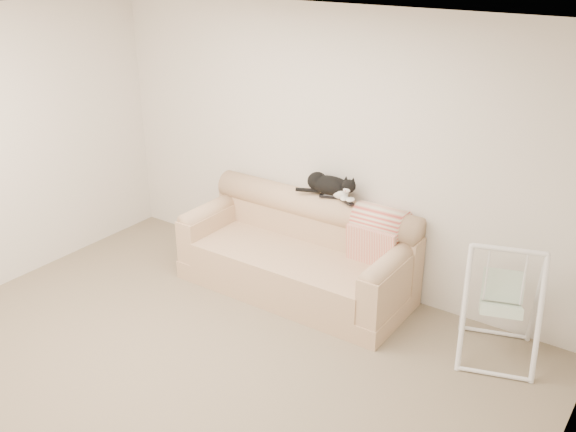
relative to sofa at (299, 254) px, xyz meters
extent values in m
plane|color=#72634C|center=(0.09, -1.62, -0.35)|extent=(5.00, 5.00, 0.00)
cube|color=silver|center=(0.09, 0.38, 0.95)|extent=(5.00, 0.04, 2.60)
cube|color=silver|center=(2.59, -1.62, 0.95)|extent=(0.04, 4.00, 2.60)
cube|color=white|center=(0.09, -1.62, 2.24)|extent=(5.00, 4.00, 0.02)
cube|color=tan|center=(0.00, -0.09, -0.26)|extent=(2.20, 0.90, 0.18)
cube|color=tan|center=(0.00, -0.20, -0.05)|extent=(1.80, 0.68, 0.24)
cube|color=tan|center=(0.00, 0.25, 0.08)|extent=(2.20, 0.22, 0.50)
cylinder|color=tan|center=(0.00, 0.25, 0.41)|extent=(2.16, 0.28, 0.28)
cube|color=tan|center=(-0.99, -0.09, 0.04)|extent=(0.20, 0.88, 0.42)
cylinder|color=tan|center=(-0.99, -0.09, 0.25)|extent=(0.18, 0.84, 0.18)
cube|color=tan|center=(0.99, -0.09, 0.04)|extent=(0.20, 0.88, 0.42)
cylinder|color=tan|center=(0.99, -0.09, 0.25)|extent=(0.18, 0.84, 0.18)
cube|color=black|center=(0.18, 0.22, 0.56)|extent=(0.19, 0.10, 0.02)
cube|color=gray|center=(0.18, 0.22, 0.57)|extent=(0.11, 0.07, 0.01)
cube|color=black|center=(0.38, 0.21, 0.56)|extent=(0.17, 0.12, 0.02)
ellipsoid|color=black|center=(0.17, 0.25, 0.66)|extent=(0.43, 0.22, 0.18)
ellipsoid|color=black|center=(0.03, 0.25, 0.67)|extent=(0.21, 0.19, 0.18)
ellipsoid|color=white|center=(0.29, 0.23, 0.62)|extent=(0.17, 0.12, 0.12)
ellipsoid|color=black|center=(0.38, 0.22, 0.70)|extent=(0.14, 0.14, 0.12)
ellipsoid|color=white|center=(0.39, 0.17, 0.68)|extent=(0.07, 0.06, 0.05)
sphere|color=#BF7272|center=(0.39, 0.15, 0.68)|extent=(0.01, 0.01, 0.01)
cone|color=black|center=(0.34, 0.23, 0.76)|extent=(0.07, 0.07, 0.06)
cone|color=black|center=(0.41, 0.24, 0.76)|extent=(0.06, 0.07, 0.06)
sphere|color=#AD7F31|center=(0.36, 0.18, 0.71)|extent=(0.02, 0.02, 0.02)
sphere|color=#AD7F31|center=(0.40, 0.18, 0.71)|extent=(0.02, 0.02, 0.02)
ellipsoid|color=white|center=(0.36, 0.19, 0.59)|extent=(0.08, 0.10, 0.04)
ellipsoid|color=white|center=(0.42, 0.19, 0.59)|extent=(0.08, 0.10, 0.04)
cylinder|color=black|center=(-0.03, 0.18, 0.59)|extent=(0.22, 0.13, 0.04)
cylinder|color=#D35045|center=(0.70, 0.25, 0.41)|extent=(0.47, 0.33, 0.33)
cube|color=#D35045|center=(0.70, 0.08, 0.21)|extent=(0.47, 0.09, 0.42)
cylinder|color=white|center=(1.69, -0.24, 0.12)|extent=(0.14, 0.33, 0.96)
cylinder|color=white|center=(1.60, 0.04, 0.12)|extent=(0.14, 0.33, 0.96)
cylinder|color=white|center=(2.21, -0.07, 0.12)|extent=(0.14, 0.33, 0.96)
cylinder|color=white|center=(2.12, 0.21, 0.12)|extent=(0.14, 0.33, 0.96)
cylinder|color=white|center=(1.91, -0.02, 0.60)|extent=(0.53, 0.21, 0.04)
cylinder|color=white|center=(2.00, -0.29, -0.33)|extent=(0.53, 0.20, 0.03)
cylinder|color=white|center=(1.82, 0.26, -0.33)|extent=(0.53, 0.20, 0.03)
cube|color=white|center=(1.92, -0.05, 0.09)|extent=(0.39, 0.37, 0.18)
cube|color=white|center=(1.88, 0.07, 0.24)|extent=(0.34, 0.24, 0.25)
cylinder|color=white|center=(1.78, -0.06, 0.37)|extent=(0.02, 0.02, 0.45)
cylinder|color=white|center=(2.04, 0.03, 0.37)|extent=(0.02, 0.02, 0.45)
camera|label=1|loc=(2.99, -4.51, 2.76)|focal=40.00mm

